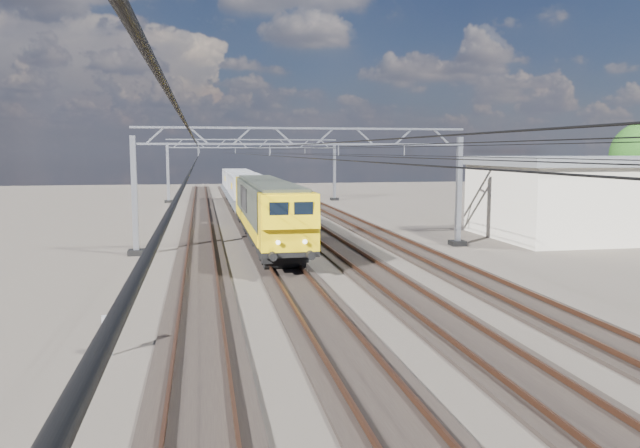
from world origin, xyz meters
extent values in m
plane|color=black|center=(0.00, 0.00, 0.00)|extent=(160.00, 160.00, 0.00)
cube|color=black|center=(-6.00, 0.00, 0.06)|extent=(2.60, 140.00, 0.12)
cube|color=brown|center=(-6.72, 0.00, 0.22)|extent=(0.08, 140.00, 0.16)
cube|color=brown|center=(-5.28, 0.00, 0.22)|extent=(0.08, 140.00, 0.16)
cube|color=black|center=(-2.00, 0.00, 0.06)|extent=(2.60, 140.00, 0.12)
cube|color=brown|center=(-2.72, 0.00, 0.22)|extent=(0.08, 140.00, 0.16)
cube|color=brown|center=(-1.28, 0.00, 0.22)|extent=(0.08, 140.00, 0.16)
cube|color=black|center=(2.00, 0.00, 0.06)|extent=(2.60, 140.00, 0.12)
cube|color=brown|center=(1.28, 0.00, 0.22)|extent=(0.08, 140.00, 0.16)
cube|color=brown|center=(2.72, 0.00, 0.22)|extent=(0.08, 140.00, 0.16)
cube|color=black|center=(6.00, 0.00, 0.06)|extent=(2.60, 140.00, 0.12)
cube|color=brown|center=(5.28, 0.00, 0.22)|extent=(0.08, 140.00, 0.16)
cube|color=brown|center=(6.72, 0.00, 0.22)|extent=(0.08, 140.00, 0.16)
cube|color=#9B9FA9|center=(-9.50, 4.00, 3.30)|extent=(0.30, 0.30, 6.60)
cube|color=#9B9FA9|center=(9.50, 4.00, 3.30)|extent=(0.30, 0.30, 6.60)
cube|color=black|center=(-9.50, 4.00, 0.15)|extent=(0.90, 0.90, 0.30)
cube|color=black|center=(9.50, 4.00, 0.15)|extent=(0.90, 0.90, 0.30)
cube|color=#9B9FA9|center=(0.00, 4.00, 7.05)|extent=(19.30, 0.18, 0.12)
cube|color=#9B9FA9|center=(0.00, 4.00, 6.15)|extent=(19.30, 0.18, 0.12)
cube|color=#9B9FA9|center=(-8.31, 4.00, 6.60)|extent=(1.03, 0.10, 0.94)
cube|color=#9B9FA9|center=(-5.94, 4.00, 6.60)|extent=(1.03, 0.10, 0.94)
cube|color=#9B9FA9|center=(-3.56, 4.00, 6.60)|extent=(1.03, 0.10, 0.94)
cube|color=#9B9FA9|center=(-1.19, 4.00, 6.60)|extent=(1.03, 0.10, 0.94)
cube|color=#9B9FA9|center=(1.19, 4.00, 6.60)|extent=(1.03, 0.10, 0.94)
cube|color=#9B9FA9|center=(3.56, 4.00, 6.60)|extent=(1.03, 0.10, 0.94)
cube|color=#9B9FA9|center=(5.94, 4.00, 6.60)|extent=(1.03, 0.10, 0.94)
cube|color=#9B9FA9|center=(8.31, 4.00, 6.60)|extent=(1.03, 0.10, 0.94)
cube|color=#9B9FA9|center=(-6.00, 4.00, 5.82)|extent=(0.06, 0.06, 0.65)
cube|color=#9B9FA9|center=(-2.00, 4.00, 5.82)|extent=(0.06, 0.06, 0.65)
cube|color=#9B9FA9|center=(2.00, 4.00, 5.82)|extent=(0.06, 0.06, 0.65)
cube|color=#9B9FA9|center=(6.00, 4.00, 5.82)|extent=(0.06, 0.06, 0.65)
cube|color=#9B9FA9|center=(-9.50, 40.00, 3.30)|extent=(0.30, 0.30, 6.60)
cube|color=#9B9FA9|center=(9.50, 40.00, 3.30)|extent=(0.30, 0.30, 6.60)
cube|color=black|center=(-9.50, 40.00, 0.15)|extent=(0.90, 0.90, 0.30)
cube|color=black|center=(9.50, 40.00, 0.15)|extent=(0.90, 0.90, 0.30)
cube|color=#9B9FA9|center=(0.00, 40.00, 7.05)|extent=(19.30, 0.18, 0.12)
cube|color=#9B9FA9|center=(0.00, 40.00, 6.15)|extent=(19.30, 0.18, 0.12)
cube|color=#9B9FA9|center=(-8.31, 40.00, 6.60)|extent=(1.03, 0.10, 0.94)
cube|color=#9B9FA9|center=(-5.94, 40.00, 6.60)|extent=(1.03, 0.10, 0.94)
cube|color=#9B9FA9|center=(-3.56, 40.00, 6.60)|extent=(1.03, 0.10, 0.94)
cube|color=#9B9FA9|center=(-1.19, 40.00, 6.60)|extent=(1.03, 0.10, 0.94)
cube|color=#9B9FA9|center=(1.19, 40.00, 6.60)|extent=(1.03, 0.10, 0.94)
cube|color=#9B9FA9|center=(3.56, 40.00, 6.60)|extent=(1.03, 0.10, 0.94)
cube|color=#9B9FA9|center=(5.94, 40.00, 6.60)|extent=(1.03, 0.10, 0.94)
cube|color=#9B9FA9|center=(8.31, 40.00, 6.60)|extent=(1.03, 0.10, 0.94)
cube|color=#9B9FA9|center=(-6.00, 40.00, 5.82)|extent=(0.06, 0.06, 0.65)
cube|color=#9B9FA9|center=(-2.00, 40.00, 5.82)|extent=(0.06, 0.06, 0.65)
cube|color=#9B9FA9|center=(2.00, 40.00, 5.82)|extent=(0.06, 0.06, 0.65)
cube|color=#9B9FA9|center=(6.00, 40.00, 5.82)|extent=(0.06, 0.06, 0.65)
cylinder|color=black|center=(-6.00, 8.00, 5.50)|extent=(0.03, 140.00, 0.03)
cylinder|color=black|center=(-6.00, 8.00, 6.00)|extent=(0.03, 140.00, 0.03)
cylinder|color=black|center=(-2.00, 8.00, 5.50)|extent=(0.03, 140.00, 0.03)
cylinder|color=black|center=(-2.00, 8.00, 6.00)|extent=(0.03, 140.00, 0.03)
cylinder|color=black|center=(2.00, 8.00, 5.50)|extent=(0.03, 140.00, 0.03)
cylinder|color=black|center=(2.00, 8.00, 6.00)|extent=(0.03, 140.00, 0.03)
cylinder|color=black|center=(6.00, 8.00, 5.50)|extent=(0.03, 140.00, 0.03)
cylinder|color=black|center=(6.00, 8.00, 6.00)|extent=(0.03, 140.00, 0.03)
cube|color=black|center=(-2.00, -0.83, 0.75)|extent=(2.20, 3.60, 0.60)
cube|color=black|center=(-2.00, 12.17, 0.75)|extent=(2.20, 3.60, 0.60)
cube|color=black|center=(-2.00, 5.67, 1.13)|extent=(2.65, 20.00, 0.25)
cube|color=black|center=(-2.00, 5.67, 0.75)|extent=(2.20, 4.50, 0.75)
cube|color=#272C25|center=(-2.00, 5.67, 2.55)|extent=(2.65, 17.00, 2.60)
cube|color=yellow|center=(-3.34, 5.67, 1.55)|extent=(0.04, 17.00, 0.60)
cube|color=yellow|center=(-0.66, 5.67, 1.55)|extent=(0.04, 17.00, 0.60)
cube|color=black|center=(-3.35, 6.67, 2.90)|extent=(0.05, 5.00, 1.40)
cube|color=black|center=(-0.65, 6.67, 2.90)|extent=(0.05, 5.00, 1.40)
cube|color=#272C25|center=(-2.00, 5.67, 3.92)|extent=(2.25, 18.00, 0.15)
cube|color=yellow|center=(-2.00, -3.43, 2.55)|extent=(2.65, 1.80, 2.60)
cube|color=yellow|center=(-2.00, -4.38, 3.05)|extent=(2.60, 0.46, 1.52)
cube|color=black|center=(-2.55, -4.48, 3.15)|extent=(0.85, 0.08, 0.75)
cube|color=black|center=(-1.45, -4.48, 3.15)|extent=(0.85, 0.08, 0.75)
cylinder|color=black|center=(-2.85, -4.63, 1.15)|extent=(0.36, 0.50, 0.36)
cylinder|color=black|center=(-1.15, -4.63, 1.15)|extent=(0.36, 0.50, 0.36)
cylinder|color=white|center=(-2.60, -4.53, 1.75)|extent=(0.20, 0.08, 0.20)
cylinder|color=white|center=(-1.40, -4.53, 1.75)|extent=(0.20, 0.08, 0.20)
cube|color=yellow|center=(-2.00, 14.77, 2.55)|extent=(2.65, 1.80, 2.60)
cube|color=yellow|center=(-2.00, 15.72, 3.05)|extent=(2.60, 0.46, 1.52)
cube|color=black|center=(-2.55, 15.82, 3.15)|extent=(0.85, 0.08, 0.75)
cube|color=black|center=(-1.45, 15.82, 3.15)|extent=(0.85, 0.08, 0.75)
cylinder|color=black|center=(-2.85, 15.97, 1.15)|extent=(0.36, 0.50, 0.36)
cylinder|color=black|center=(-1.15, 15.97, 1.15)|extent=(0.36, 0.50, 0.36)
cylinder|color=white|center=(-2.60, 15.87, 1.75)|extent=(0.20, 0.08, 0.20)
cylinder|color=white|center=(-1.40, 15.87, 1.75)|extent=(0.20, 0.08, 0.20)
cube|color=black|center=(-2.00, 18.87, 0.72)|extent=(2.20, 2.60, 0.55)
cube|color=black|center=(-2.00, 27.87, 0.72)|extent=(2.20, 2.60, 0.55)
cube|color=black|center=(-2.00, 23.37, 1.08)|extent=(2.40, 13.00, 0.20)
cube|color=gray|center=(-2.00, 23.37, 2.80)|extent=(2.80, 12.00, 1.80)
cube|color=#4D5155|center=(-2.95, 23.37, 1.55)|extent=(1.48, 12.00, 1.36)
cube|color=#4D5155|center=(-1.05, 23.37, 1.55)|extent=(1.48, 12.00, 1.36)
cube|color=yellow|center=(-3.42, 20.37, 2.90)|extent=(0.04, 1.20, 0.50)
cube|color=black|center=(-2.00, 33.07, 0.72)|extent=(2.20, 2.60, 0.55)
cube|color=black|center=(-2.00, 42.07, 0.72)|extent=(2.20, 2.60, 0.55)
cube|color=black|center=(-2.00, 37.57, 1.08)|extent=(2.40, 13.00, 0.20)
cube|color=gray|center=(-2.00, 37.57, 2.80)|extent=(2.80, 12.00, 1.80)
cube|color=#4D5155|center=(-2.95, 37.57, 1.55)|extent=(1.48, 12.00, 1.36)
cube|color=#4D5155|center=(-1.05, 37.57, 1.55)|extent=(1.48, 12.00, 1.36)
cube|color=yellow|center=(-3.42, 34.57, 2.90)|extent=(0.04, 1.20, 0.50)
cube|color=#9B9FA9|center=(-8.49, -13.66, 0.34)|extent=(0.10, 0.10, 0.67)
cube|color=#B2B4BA|center=(-8.49, -13.66, 0.91)|extent=(0.47, 0.41, 0.48)
cube|color=beige|center=(22.00, 6.00, 2.40)|extent=(18.00, 10.00, 4.80)
cube|color=slate|center=(22.00, 6.00, 5.10)|extent=(18.60, 10.60, 0.60)
camera|label=1|loc=(-5.87, -31.57, 5.75)|focal=35.00mm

